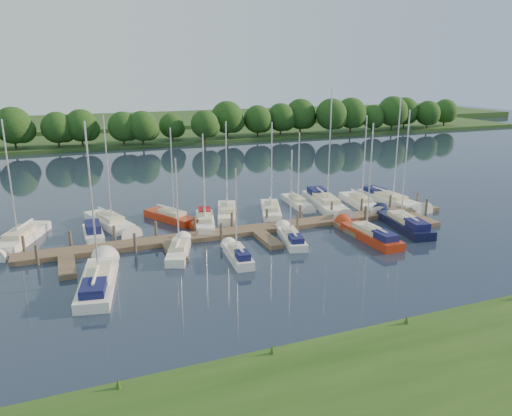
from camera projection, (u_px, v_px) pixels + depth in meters
name	position (u px, v px, depth m)	size (l,w,h in m)	color
ground	(294.00, 263.00, 37.76)	(260.00, 260.00, 0.00)	#1A2435
near_bank	(444.00, 378.00, 23.40)	(90.00, 10.00, 0.50)	#1F4112
dock	(258.00, 232.00, 44.23)	(40.00, 6.00, 0.40)	brown
mooring_pilings	(253.00, 224.00, 45.12)	(38.24, 2.84, 2.00)	#473D33
far_shore	(137.00, 136.00, 104.66)	(180.00, 30.00, 0.60)	#28451A
distant_hill	(122.00, 122.00, 126.88)	(220.00, 40.00, 1.40)	#2F5123
treeline	(165.00, 123.00, 93.42)	(144.89, 9.31, 8.31)	#38281C
sailboat_n_0	(20.00, 240.00, 41.94)	(4.65, 8.32, 10.79)	white
motorboat	(94.00, 234.00, 43.15)	(1.53, 5.27, 1.65)	white
sailboat_n_2	(111.00, 224.00, 46.27)	(4.09, 8.35, 10.67)	white
sailboat_n_3	(173.00, 218.00, 47.87)	(4.43, 7.01, 9.36)	#A3290F
sailboat_n_4	(205.00, 223.00, 46.42)	(3.10, 7.01, 9.01)	white
sailboat_n_5	(227.00, 214.00, 49.21)	(3.70, 7.59, 9.82)	white
sailboat_n_6	(271.00, 212.00, 50.11)	(3.84, 7.49, 9.56)	white
sailboat_n_7	(297.00, 203.00, 53.34)	(1.92, 6.36, 8.15)	white
sailboat_n_8	(326.00, 204.00, 52.48)	(3.80, 10.16, 12.78)	white
sailboat_n_9	(361.00, 203.00, 53.11)	(2.69, 7.84, 9.97)	white
sailboat_n_10	(390.00, 200.00, 54.34)	(3.03, 9.56, 11.91)	white
sailboat_s_0	(98.00, 282.00, 33.66)	(3.54, 9.13, 11.46)	white
sailboat_s_1	(179.00, 251.00, 39.36)	(3.13, 6.11, 8.03)	white
sailboat_s_2	(238.00, 256.00, 38.25)	(1.77, 5.66, 7.47)	white
sailboat_s_3	(291.00, 238.00, 42.28)	(2.60, 6.34, 8.09)	white
sailboat_s_4	(369.00, 236.00, 42.85)	(2.00, 7.99, 10.30)	#A3290F
sailboat_s_5	(403.00, 224.00, 45.84)	(3.23, 8.77, 11.17)	black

